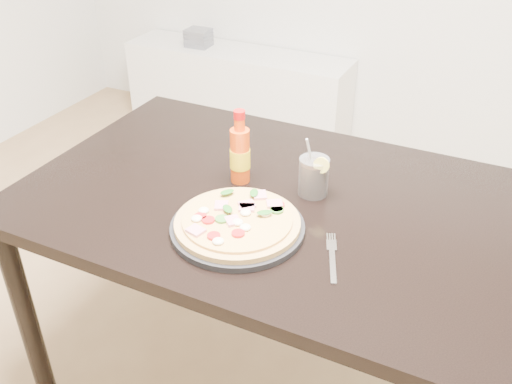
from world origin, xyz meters
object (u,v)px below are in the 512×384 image
at_px(plate, 238,228).
at_px(cola_cup, 314,177).
at_px(pizza, 237,221).
at_px(hot_sauce_bottle, 240,154).
at_px(media_console, 237,90).
at_px(fork, 332,256).
at_px(dining_table, 275,221).

relative_size(plate, cola_cup, 1.95).
bearing_deg(pizza, hot_sauce_bottle, 115.63).
bearing_deg(plate, media_console, 117.84).
distance_m(pizza, cola_cup, 0.27).
bearing_deg(hot_sauce_bottle, fork, -31.48).
height_order(hot_sauce_bottle, fork, hot_sauce_bottle).
relative_size(plate, media_console, 0.24).
relative_size(pizza, cola_cup, 1.82).
relative_size(dining_table, cola_cup, 8.08).
bearing_deg(fork, plate, 158.96).
bearing_deg(pizza, media_console, 117.84).
relative_size(plate, fork, 1.87).
height_order(plate, cola_cup, cola_cup).
relative_size(hot_sauce_bottle, cola_cup, 1.26).
height_order(pizza, hot_sauce_bottle, hot_sauce_bottle).
relative_size(dining_table, fork, 7.73).
height_order(cola_cup, fork, cola_cup).
distance_m(dining_table, fork, 0.31).
relative_size(hot_sauce_bottle, media_console, 0.16).
height_order(pizza, media_console, pizza).
bearing_deg(media_console, dining_table, -59.19).
bearing_deg(hot_sauce_bottle, cola_cup, 7.06).
bearing_deg(cola_cup, media_console, 123.81).
bearing_deg(plate, hot_sauce_bottle, 115.63).
distance_m(dining_table, media_console, 2.06).
relative_size(pizza, media_console, 0.23).
height_order(plate, hot_sauce_bottle, hot_sauce_bottle).
bearing_deg(media_console, fork, -56.60).
bearing_deg(pizza, dining_table, 84.27).
height_order(plate, pizza, pizza).
relative_size(dining_table, media_console, 1.00).
bearing_deg(dining_table, plate, -95.58).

